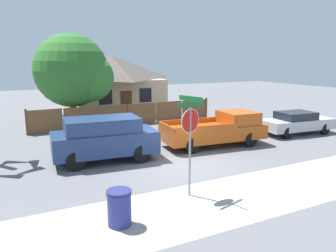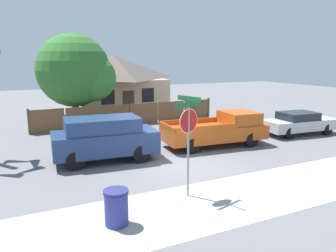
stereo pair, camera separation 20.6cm
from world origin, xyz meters
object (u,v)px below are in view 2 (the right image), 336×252
Objects in this scene: oak_tree at (78,72)px; parked_sedan at (299,123)px; orange_pickup at (219,130)px; trash_bin at (116,207)px; house at (114,82)px; red_suv at (105,137)px; stop_sign at (188,129)px.

parked_sedan is at bearing -37.14° from oak_tree.
orange_pickup is 5.52× the size of trash_bin.
house is 6.96m from oak_tree.
oak_tree reaches higher than trash_bin.
red_suv is at bearing -94.00° from oak_tree.
house is 1.33× the size of oak_tree.
oak_tree is 1.11× the size of orange_pickup.
stop_sign is at bearing -99.89° from house.
parked_sedan is at bearing 4.85° from red_suv.
orange_pickup is at bearing 4.61° from red_suv.
oak_tree is at bearing 78.22° from stop_sign.
oak_tree is at bearing 147.71° from parked_sedan.
red_suv is 0.84× the size of orange_pickup.
house reaches higher than stop_sign.
red_suv is 11.63m from parked_sedan.
parked_sedan is at bearing 10.13° from stop_sign.
house is at bearing 100.07° from orange_pickup.
trash_bin is (-1.84, -14.06, -3.04)m from oak_tree.
red_suv is at bearing -175.39° from orange_pickup.
house is 1.74× the size of parked_sedan.
oak_tree is 1.85× the size of stop_sign.
oak_tree reaches higher than parked_sedan.
trash_bin is at bearing -136.88° from orange_pickup.
house is at bearing 121.48° from parked_sedan.
parked_sedan is 14.09m from trash_bin.
house reaches higher than parked_sedan.
stop_sign is (-3.27, -18.76, -0.19)m from house.
red_suv is 1.41× the size of stop_sign.
oak_tree reaches higher than stop_sign.
red_suv is at bearing 90.71° from stop_sign.
oak_tree is at bearing 127.36° from orange_pickup.
parked_sedan is (11.63, 0.00, -0.33)m from red_suv.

